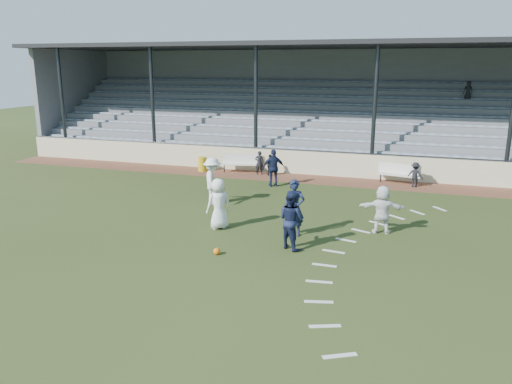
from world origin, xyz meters
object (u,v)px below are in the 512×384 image
bench_left (241,161)px  bench_right (399,172)px  trash_bin (203,164)px  football (217,251)px  player_white_lead (219,204)px  player_navy_lead (294,208)px

bench_left → bench_right: same height
bench_left → bench_right: size_ratio=1.00×
trash_bin → football: bearing=-64.0°
bench_left → player_white_lead: (2.36, -8.84, 0.29)m
bench_left → football: size_ratio=9.73×
player_navy_lead → bench_right: bearing=65.3°
bench_right → bench_left: bearing=-169.3°
bench_right → trash_bin: bench_right is taller
bench_left → football: bearing=-86.3°
player_navy_lead → bench_left: bearing=113.8°
bench_right → player_white_lead: 10.38m
player_white_lead → player_navy_lead: 2.63m
trash_bin → football: size_ratio=3.57×
football → bench_right: bearing=66.9°
player_navy_lead → trash_bin: bearing=124.1°
football → player_navy_lead: 3.09m
football → player_white_lead: size_ratio=0.12×
bench_left → player_white_lead: bearing=-87.5°
bench_right → football: 12.02m
trash_bin → player_navy_lead: 10.91m
football → player_navy_lead: size_ratio=0.11×
player_white_lead → bench_left: bearing=-119.8°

